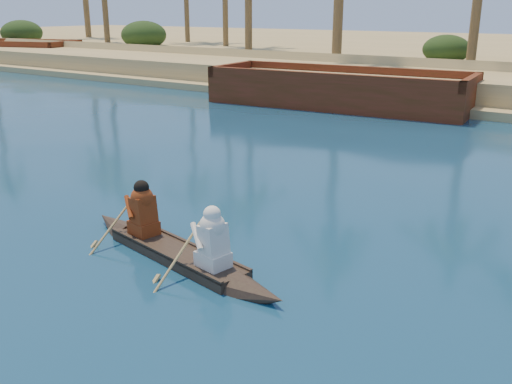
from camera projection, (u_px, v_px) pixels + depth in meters
The scene contains 5 objects.
sandy_embankment at pixel (512, 58), 43.81m from camera, with size 150.00×51.00×1.50m.
shrub_cluster at pixel (456, 65), 31.50m from camera, with size 100.00×6.00×2.40m, color #1D3413, non-canonical shape.
canoe at pixel (176, 244), 9.94m from camera, with size 5.14×1.65×1.41m.
barge_left at pixel (5, 52), 47.12m from camera, with size 12.93×7.35×2.05m.
barge_mid at pixel (339, 91), 25.50m from camera, with size 11.77×4.77×1.92m.
Camera 1 is at (8.92, -1.30, 4.20)m, focal length 40.00 mm.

